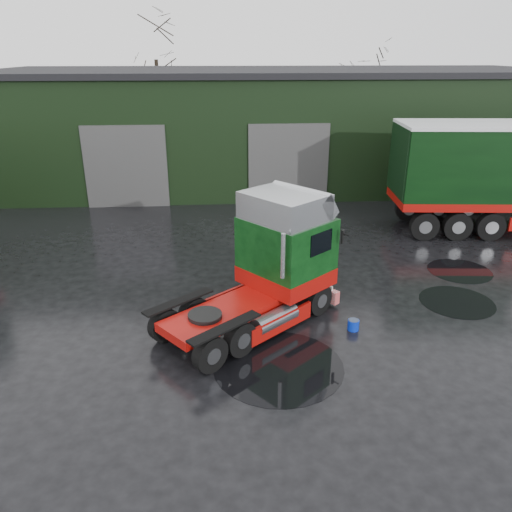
{
  "coord_description": "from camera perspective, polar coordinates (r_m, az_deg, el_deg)",
  "views": [
    {
      "loc": [
        -1.38,
        -10.61,
        7.28
      ],
      "look_at": [
        -0.42,
        2.86,
        1.7
      ],
      "focal_mm": 35.0,
      "sensor_mm": 36.0,
      "label": 1
    }
  ],
  "objects": [
    {
      "name": "puddle_1",
      "position": [
        16.85,
        21.97,
        -4.89
      ],
      "size": [
        2.28,
        2.28,
        0.01
      ],
      "primitive_type": "cylinder",
      "color": "black",
      "rests_on": "ground"
    },
    {
      "name": "tree_back_b",
      "position": [
        42.32,
        12.07,
        17.2
      ],
      "size": [
        4.4,
        4.4,
        7.5
      ],
      "primitive_type": null,
      "color": "black",
      "rests_on": "ground"
    },
    {
      "name": "tree_back_a",
      "position": [
        40.95,
        -11.14,
        18.52
      ],
      "size": [
        4.4,
        4.4,
        9.5
      ],
      "primitive_type": null,
      "color": "black",
      "rests_on": "ground"
    },
    {
      "name": "wash_bucket",
      "position": [
        14.38,
        11.06,
        -7.74
      ],
      "size": [
        0.42,
        0.42,
        0.3
      ],
      "primitive_type": "cylinder",
      "rotation": [
        0.0,
        0.0,
        0.39
      ],
      "color": "#0826BC",
      "rests_on": "ground"
    },
    {
      "name": "ground",
      "position": [
        12.94,
        2.8,
        -11.81
      ],
      "size": [
        100.0,
        100.0,
        0.0
      ],
      "primitive_type": "plane",
      "color": "black"
    },
    {
      "name": "warehouse",
      "position": [
        31.07,
        2.27,
        14.81
      ],
      "size": [
        32.4,
        12.4,
        6.3
      ],
      "color": "black",
      "rests_on": "ground"
    },
    {
      "name": "puddle_4",
      "position": [
        19.21,
        22.25,
        -1.58
      ],
      "size": [
        2.22,
        2.22,
        0.01
      ],
      "primitive_type": "cylinder",
      "color": "black",
      "rests_on": "ground"
    },
    {
      "name": "hero_tractor",
      "position": [
        13.52,
        -1.27,
        -1.31
      ],
      "size": [
        6.13,
        5.71,
        3.66
      ],
      "primitive_type": null,
      "rotation": [
        0.0,
        0.0,
        -0.87
      ],
      "color": "black",
      "rests_on": "ground"
    },
    {
      "name": "puddle_0",
      "position": [
        12.72,
        2.57,
        -12.44
      ],
      "size": [
        3.27,
        3.27,
        0.01
      ],
      "primitive_type": "cylinder",
      "color": "black",
      "rests_on": "ground"
    }
  ]
}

